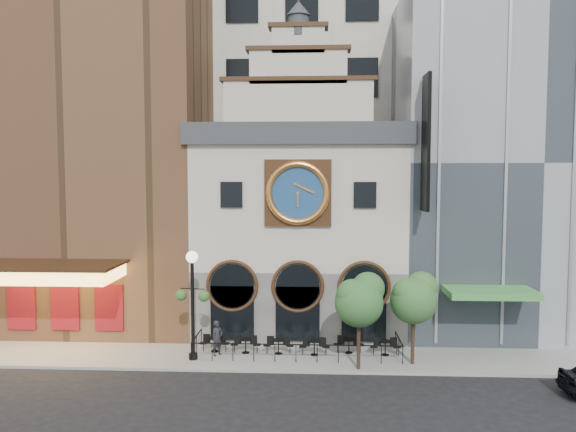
% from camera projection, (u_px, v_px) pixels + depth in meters
% --- Properties ---
extents(ground, '(120.00, 120.00, 0.00)m').
position_uv_depth(ground, '(295.00, 374.00, 26.90)').
color(ground, black).
rests_on(ground, ground).
extents(sidewalk, '(44.00, 5.00, 0.15)m').
position_uv_depth(sidewalk, '(297.00, 355.00, 29.39)').
color(sidewalk, gray).
rests_on(sidewalk, ground).
extents(clock_building, '(12.60, 8.78, 18.65)m').
position_uv_depth(clock_building, '(300.00, 221.00, 34.20)').
color(clock_building, '#605E5B').
rests_on(clock_building, ground).
extents(theater_building, '(14.00, 15.60, 25.00)m').
position_uv_depth(theater_building, '(102.00, 127.00, 36.52)').
color(theater_building, brown).
rests_on(theater_building, ground).
extents(retail_building, '(14.00, 14.40, 20.00)m').
position_uv_depth(retail_building, '(506.00, 165.00, 35.48)').
color(retail_building, gray).
rests_on(retail_building, ground).
extents(office_tower, '(20.00, 16.00, 40.00)m').
position_uv_depth(office_tower, '(304.00, 45.00, 45.35)').
color(office_tower, beige).
rests_on(office_tower, ground).
extents(cafe_railing, '(10.60, 2.60, 0.90)m').
position_uv_depth(cafe_railing, '(297.00, 346.00, 29.35)').
color(cafe_railing, black).
rests_on(cafe_railing, sidewalk).
extents(bistro_0, '(1.58, 0.68, 0.90)m').
position_uv_depth(bistro_0, '(215.00, 343.00, 29.74)').
color(bistro_0, black).
rests_on(bistro_0, sidewalk).
extents(bistro_1, '(1.58, 0.68, 0.90)m').
position_uv_depth(bistro_1, '(246.00, 344.00, 29.52)').
color(bistro_1, black).
rests_on(bistro_1, sidewalk).
extents(bistro_2, '(1.58, 0.68, 0.90)m').
position_uv_depth(bistro_2, '(278.00, 345.00, 29.37)').
color(bistro_2, black).
rests_on(bistro_2, sidewalk).
extents(bistro_3, '(1.58, 0.68, 0.90)m').
position_uv_depth(bistro_3, '(314.00, 346.00, 29.16)').
color(bistro_3, black).
rests_on(bistro_3, sidewalk).
extents(bistro_4, '(1.58, 0.68, 0.90)m').
position_uv_depth(bistro_4, '(349.00, 344.00, 29.51)').
color(bistro_4, black).
rests_on(bistro_4, sidewalk).
extents(bistro_5, '(1.58, 0.68, 0.90)m').
position_uv_depth(bistro_5, '(385.00, 346.00, 29.15)').
color(bistro_5, black).
rests_on(bistro_5, sidewalk).
extents(pedestrian, '(0.76, 0.79, 1.83)m').
position_uv_depth(pedestrian, '(217.00, 338.00, 29.09)').
color(pedestrian, black).
rests_on(pedestrian, sidewalk).
extents(lamppost, '(1.77, 0.71, 5.55)m').
position_uv_depth(lamppost, '(192.00, 293.00, 28.31)').
color(lamppost, black).
rests_on(lamppost, sidewalk).
extents(tree_left, '(2.43, 2.34, 4.69)m').
position_uv_depth(tree_left, '(360.00, 299.00, 26.92)').
color(tree_left, '#382619').
rests_on(tree_left, sidewalk).
extents(tree_right, '(2.38, 2.30, 4.59)m').
position_uv_depth(tree_right, '(414.00, 297.00, 27.66)').
color(tree_right, '#382619').
rests_on(tree_right, sidewalk).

